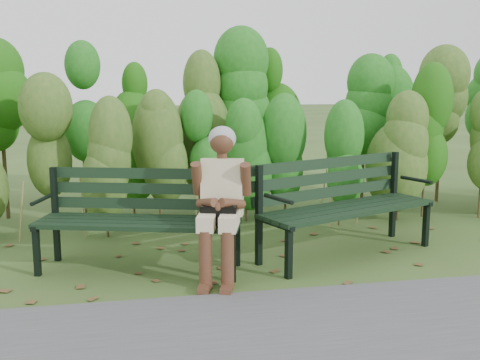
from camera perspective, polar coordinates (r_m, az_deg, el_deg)
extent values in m
plane|color=#38481F|center=(5.75, 0.67, -7.98)|extent=(80.00, 80.00, 0.00)
cylinder|color=#47381E|center=(6.88, -19.40, -2.12)|extent=(0.03, 0.03, 0.80)
ellipsoid|color=#1E6B1A|center=(6.78, -19.71, 3.18)|extent=(0.64, 0.64, 1.44)
cylinder|color=#47381E|center=(6.81, -14.30, -1.98)|extent=(0.03, 0.03, 0.80)
ellipsoid|color=#1E6B1A|center=(6.71, -14.54, 3.38)|extent=(0.64, 0.64, 1.44)
cylinder|color=#47381E|center=(6.80, -9.15, -1.81)|extent=(0.03, 0.03, 0.80)
ellipsoid|color=#1E6B1A|center=(6.70, -9.30, 3.55)|extent=(0.64, 0.64, 1.44)
cylinder|color=#47381E|center=(6.84, -4.03, -1.64)|extent=(0.03, 0.03, 0.80)
ellipsoid|color=#1E6B1A|center=(6.75, -4.09, 3.70)|extent=(0.64, 0.64, 1.44)
cylinder|color=#47381E|center=(6.94, 0.99, -1.45)|extent=(0.03, 0.03, 0.80)
ellipsoid|color=#1E6B1A|center=(6.84, 1.01, 3.81)|extent=(0.64, 0.64, 1.44)
cylinder|color=#47381E|center=(7.09, 5.84, -1.26)|extent=(0.03, 0.03, 0.80)
ellipsoid|color=#1E6B1A|center=(7.00, 5.93, 3.89)|extent=(0.64, 0.64, 1.44)
cylinder|color=#47381E|center=(7.29, 10.45, -1.07)|extent=(0.03, 0.03, 0.80)
ellipsoid|color=#1E6B1A|center=(7.20, 10.61, 3.94)|extent=(0.64, 0.64, 1.44)
cylinder|color=#47381E|center=(7.53, 14.79, -0.89)|extent=(0.03, 0.03, 0.80)
ellipsoid|color=#1E6B1A|center=(7.44, 15.01, 3.96)|extent=(0.64, 0.64, 1.44)
cylinder|color=#47381E|center=(7.81, 18.84, -0.71)|extent=(0.03, 0.03, 0.80)
ellipsoid|color=#1E6B1A|center=(7.73, 19.10, 3.96)|extent=(0.64, 0.64, 1.44)
cylinder|color=#47381E|center=(8.13, 22.59, -0.54)|extent=(0.03, 0.03, 0.80)
ellipsoid|color=#1E6B1A|center=(8.05, 22.89, 3.94)|extent=(0.64, 0.64, 1.44)
cylinder|color=#47381E|center=(7.92, -22.34, 0.31)|extent=(0.04, 0.04, 1.10)
ellipsoid|color=#295D14|center=(7.83, -22.76, 6.67)|extent=(0.70, 0.70, 1.98)
cylinder|color=#47381E|center=(7.80, -16.81, 0.50)|extent=(0.04, 0.04, 1.10)
ellipsoid|color=#295D14|center=(7.71, -17.13, 6.96)|extent=(0.70, 0.70, 1.98)
cylinder|color=#47381E|center=(7.75, -11.16, 0.68)|extent=(0.04, 0.04, 1.10)
ellipsoid|color=#295D14|center=(7.67, -11.38, 7.19)|extent=(0.70, 0.70, 1.98)
cylinder|color=#47381E|center=(7.79, -5.50, 0.86)|extent=(0.04, 0.04, 1.10)
ellipsoid|color=#295D14|center=(7.70, -5.61, 7.34)|extent=(0.70, 0.70, 1.98)
cylinder|color=#47381E|center=(7.90, 0.06, 1.03)|extent=(0.04, 0.04, 1.10)
ellipsoid|color=#295D14|center=(7.81, 0.06, 7.43)|extent=(0.70, 0.70, 1.98)
cylinder|color=#47381E|center=(8.08, 5.41, 1.18)|extent=(0.04, 0.04, 1.10)
ellipsoid|color=#295D14|center=(7.99, 5.52, 7.43)|extent=(0.70, 0.70, 1.98)
cylinder|color=#47381E|center=(8.32, 10.50, 1.32)|extent=(0.04, 0.04, 1.10)
ellipsoid|color=#295D14|center=(8.24, 10.69, 7.38)|extent=(0.70, 0.70, 1.98)
cylinder|color=#47381E|center=(8.63, 15.25, 1.44)|extent=(0.04, 0.04, 1.10)
ellipsoid|color=#295D14|center=(8.55, 15.52, 7.28)|extent=(0.70, 0.70, 1.98)
cylinder|color=#47381E|center=(8.99, 19.65, 1.54)|extent=(0.04, 0.04, 1.10)
ellipsoid|color=#295D14|center=(8.92, 19.98, 7.14)|extent=(0.70, 0.70, 1.98)
cube|color=brown|center=(5.54, -7.52, -8.72)|extent=(0.10, 0.11, 0.01)
cube|color=brown|center=(6.34, -16.02, -6.64)|extent=(0.11, 0.10, 0.01)
cube|color=brown|center=(5.03, -5.58, -10.63)|extent=(0.11, 0.11, 0.01)
cube|color=brown|center=(5.53, 10.72, -8.84)|extent=(0.11, 0.11, 0.01)
cube|color=brown|center=(6.03, -17.95, -7.57)|extent=(0.11, 0.09, 0.01)
cube|color=brown|center=(6.03, 19.29, -7.67)|extent=(0.11, 0.11, 0.01)
cube|color=brown|center=(5.65, -7.02, -8.33)|extent=(0.11, 0.11, 0.01)
cube|color=brown|center=(7.44, 20.36, -4.45)|extent=(0.10, 0.11, 0.01)
cube|color=brown|center=(5.48, -14.44, -9.17)|extent=(0.09, 0.11, 0.01)
cube|color=brown|center=(6.14, -7.95, -6.86)|extent=(0.11, 0.11, 0.01)
cube|color=brown|center=(5.04, 7.09, -10.60)|extent=(0.11, 0.11, 0.01)
cube|color=brown|center=(5.36, 2.84, -9.30)|extent=(0.09, 0.11, 0.01)
cube|color=brown|center=(6.57, 6.59, -5.73)|extent=(0.11, 0.10, 0.01)
cube|color=brown|center=(5.78, 7.23, -7.91)|extent=(0.11, 0.11, 0.01)
cube|color=brown|center=(5.90, 1.25, -7.49)|extent=(0.10, 0.09, 0.01)
cube|color=brown|center=(4.55, -12.49, -13.10)|extent=(0.11, 0.11, 0.01)
cube|color=brown|center=(6.30, 9.63, -6.47)|extent=(0.11, 0.10, 0.01)
cube|color=brown|center=(7.27, 20.75, -4.78)|extent=(0.11, 0.11, 0.01)
cube|color=brown|center=(6.58, 22.70, -6.42)|extent=(0.11, 0.11, 0.01)
cube|color=brown|center=(7.09, 22.08, -5.23)|extent=(0.11, 0.11, 0.01)
cube|color=brown|center=(5.40, 13.66, -9.40)|extent=(0.10, 0.08, 0.01)
cube|color=brown|center=(4.95, -17.22, -11.41)|extent=(0.10, 0.08, 0.01)
cube|color=brown|center=(7.03, 17.97, -5.12)|extent=(0.09, 0.10, 0.01)
cube|color=brown|center=(5.62, -19.81, -8.97)|extent=(0.11, 0.10, 0.01)
cube|color=brown|center=(5.42, 19.70, -9.64)|extent=(0.10, 0.11, 0.01)
cube|color=brown|center=(6.77, 17.74, -5.68)|extent=(0.11, 0.11, 0.01)
cube|color=brown|center=(4.86, -17.93, -11.82)|extent=(0.09, 0.07, 0.01)
cube|color=black|center=(5.15, -10.84, -4.79)|extent=(1.85, 0.63, 0.04)
cube|color=black|center=(5.27, -10.45, -4.43)|extent=(1.85, 0.63, 0.04)
cube|color=black|center=(5.39, -10.08, -4.09)|extent=(1.85, 0.63, 0.04)
cube|color=black|center=(5.52, -9.73, -3.77)|extent=(1.85, 0.63, 0.04)
cube|color=black|center=(5.58, -9.51, -2.38)|extent=(1.84, 0.58, 0.11)
cube|color=black|center=(5.57, -9.51, -0.86)|extent=(1.84, 0.58, 0.11)
cube|color=black|center=(5.56, -9.52, 0.66)|extent=(1.84, 0.58, 0.11)
cube|color=black|center=(5.51, -19.96, -6.79)|extent=(0.07, 0.07, 0.47)
cube|color=black|center=(5.85, -18.24, -3.35)|extent=(0.07, 0.07, 0.95)
cube|color=black|center=(5.64, -19.19, -4.10)|extent=(0.19, 0.52, 0.04)
cylinder|color=black|center=(5.54, -19.54, -1.90)|extent=(0.14, 0.39, 0.04)
cube|color=black|center=(5.04, -0.73, -7.75)|extent=(0.07, 0.07, 0.47)
cube|color=black|center=(5.41, -0.26, -3.91)|extent=(0.07, 0.07, 0.95)
cube|color=black|center=(5.18, -0.50, -4.77)|extent=(0.19, 0.52, 0.04)
cylinder|color=black|center=(5.07, -0.57, -2.39)|extent=(0.14, 0.39, 0.04)
cube|color=black|center=(5.69, 12.44, -3.25)|extent=(1.87, 0.86, 0.04)
cube|color=black|center=(5.78, 11.47, -3.00)|extent=(1.87, 0.86, 0.04)
cube|color=black|center=(5.88, 10.54, -2.76)|extent=(1.87, 0.86, 0.04)
cube|color=black|center=(5.97, 9.63, -2.52)|extent=(1.87, 0.86, 0.04)
cube|color=black|center=(6.02, 9.01, -1.24)|extent=(1.85, 0.80, 0.12)
cube|color=black|center=(6.01, 8.94, 0.23)|extent=(1.85, 0.80, 0.12)
cube|color=black|center=(6.00, 8.88, 1.69)|extent=(1.85, 0.80, 0.12)
cube|color=black|center=(5.13, 4.97, -7.34)|extent=(0.07, 0.07, 0.49)
cube|color=black|center=(5.43, 1.94, -3.64)|extent=(0.07, 0.07, 0.99)
cube|color=black|center=(5.24, 3.53, -4.40)|extent=(0.26, 0.53, 0.04)
cylinder|color=black|center=(5.14, 3.92, -1.92)|extent=(0.19, 0.40, 0.04)
cube|color=black|center=(6.43, 18.37, -4.27)|extent=(0.07, 0.07, 0.49)
cube|color=black|center=(6.67, 15.33, -1.45)|extent=(0.07, 0.07, 0.99)
cube|color=black|center=(6.51, 16.97, -1.99)|extent=(0.26, 0.53, 0.04)
cylinder|color=black|center=(6.44, 17.45, 0.03)|extent=(0.19, 0.40, 0.04)
cube|color=beige|center=(4.96, -3.26, -4.05)|extent=(0.26, 0.47, 0.14)
cube|color=beige|center=(4.94, -1.07, -4.10)|extent=(0.26, 0.47, 0.14)
cylinder|color=#54311F|center=(4.87, -3.52, -8.10)|extent=(0.14, 0.14, 0.52)
cylinder|color=#54311F|center=(4.85, -1.28, -8.18)|extent=(0.14, 0.14, 0.52)
cube|color=#54311F|center=(4.87, -3.64, -10.94)|extent=(0.15, 0.23, 0.06)
cube|color=#54311F|center=(4.85, -1.38, -11.03)|extent=(0.15, 0.23, 0.06)
cube|color=beige|center=(5.17, -1.79, -0.71)|extent=(0.44, 0.36, 0.55)
cylinder|color=#54311F|center=(5.11, -1.84, 2.39)|extent=(0.09, 0.09, 0.11)
sphere|color=#54311F|center=(5.08, -1.86, 3.91)|extent=(0.22, 0.22, 0.22)
ellipsoid|color=gray|center=(5.10, -1.83, 4.23)|extent=(0.26, 0.24, 0.23)
cylinder|color=#54311F|center=(5.11, -4.38, 0.15)|extent=(0.15, 0.24, 0.33)
cylinder|color=#54311F|center=(5.05, 0.59, 0.07)|extent=(0.15, 0.24, 0.33)
cylinder|color=#54311F|center=(4.99, -3.35, -2.35)|extent=(0.19, 0.30, 0.14)
cylinder|color=#54311F|center=(4.96, -0.82, -2.40)|extent=(0.28, 0.24, 0.14)
sphere|color=#54311F|center=(4.92, -2.18, -2.77)|extent=(0.12, 0.12, 0.12)
cube|color=black|center=(4.95, -2.15, -3.58)|extent=(0.34, 0.21, 0.17)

